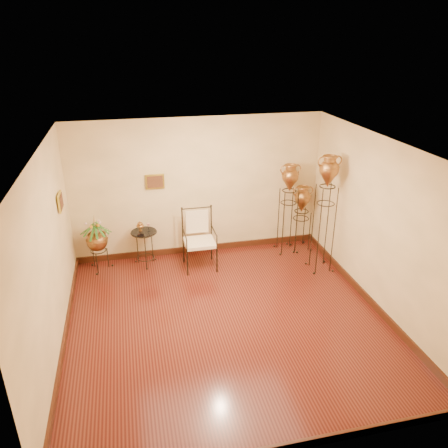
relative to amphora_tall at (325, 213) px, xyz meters
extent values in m
plane|color=#5A1E15|center=(-2.15, -1.23, -1.16)|extent=(5.00, 5.00, 0.00)
cube|color=#3A1A0D|center=(-2.15, 1.25, -1.10)|extent=(5.00, 0.04, 0.12)
cube|color=#3A1A0D|center=(-4.63, -1.23, -1.10)|extent=(0.04, 5.00, 0.12)
cube|color=#3A1A0D|center=(0.33, -1.23, -1.10)|extent=(0.04, 5.00, 0.12)
cube|color=gold|center=(-3.00, 1.23, 0.44)|extent=(0.36, 0.03, 0.29)
cube|color=gold|center=(-4.61, 0.22, 0.54)|extent=(0.03, 0.36, 0.29)
cube|color=beige|center=(-2.27, 0.55, -0.63)|extent=(0.57, 0.53, 0.07)
cube|color=beige|center=(-2.27, 0.55, -0.29)|extent=(0.44, 0.03, 0.46)
cylinder|color=black|center=(-3.30, 0.92, -0.46)|extent=(0.49, 0.49, 0.02)
camera|label=1|loc=(-3.48, -6.87, 3.08)|focal=35.00mm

